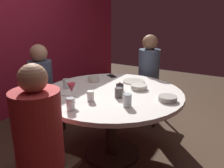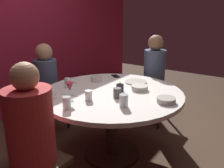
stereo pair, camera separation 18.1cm
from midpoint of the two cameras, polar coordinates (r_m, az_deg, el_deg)
name	(u,v)px [view 1 (the left image)]	position (r m, az deg, el deg)	size (l,w,h in m)	color
ground_plane	(112,153)	(2.72, -1.99, -16.31)	(8.00, 8.00, 0.00)	#4C3828
dining_table	(112,104)	(2.45, -2.13, -4.84)	(1.43, 1.43, 0.72)	white
seated_diner_left	(38,131)	(1.72, -20.25, -10.59)	(0.40, 0.40, 1.20)	#3F2D1E
seated_diner_back	(41,79)	(3.04, -18.33, 1.07)	(0.40, 0.40, 1.13)	#3F2D1E
seated_diner_right	(149,69)	(3.24, 7.25, 3.49)	(0.40, 0.40, 1.21)	#3F2D1E
candle_holder	(120,87)	(2.41, -0.28, -0.85)	(0.08, 0.08, 0.09)	black
wine_glass	(72,89)	(2.13, -12.07, -1.12)	(0.08, 0.08, 0.18)	silver
dinner_plate	(134,81)	(2.72, 3.30, 0.60)	(0.25, 0.25, 0.01)	beige
cell_phone	(112,76)	(2.95, -1.81, 1.90)	(0.07, 0.14, 0.01)	black
bowl_serving_large	(168,98)	(2.19, 10.91, -3.46)	(0.17, 0.17, 0.05)	#B2ADA3
bowl_salad_center	(94,79)	(2.74, -6.35, 1.16)	(0.13, 0.13, 0.06)	beige
bowl_small_white	(139,87)	(2.47, 4.40, -0.75)	(0.17, 0.17, 0.05)	beige
cup_near_candle	(66,84)	(2.54, -13.01, 0.03)	(0.06, 0.06, 0.10)	silver
cup_by_left_diner	(119,93)	(2.22, -0.70, -2.14)	(0.08, 0.08, 0.10)	#4C4742
cup_by_right_diner	(71,104)	(1.99, -12.50, -4.78)	(0.07, 0.07, 0.11)	silver
cup_center_front	(91,96)	(2.16, -7.55, -2.89)	(0.06, 0.06, 0.09)	silver
cup_far_edge	(127,100)	(2.02, 1.14, -3.95)	(0.08, 0.08, 0.11)	silver
cup_beside_wine	(53,95)	(2.25, -16.23, -2.61)	(0.07, 0.07, 0.10)	silver
fork_near_plate	(69,83)	(2.74, -12.14, 0.24)	(0.02, 0.18, 0.01)	#B7B7BC
knife_near_plate	(70,96)	(2.31, -12.19, -2.92)	(0.02, 0.18, 0.01)	#B7B7BC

